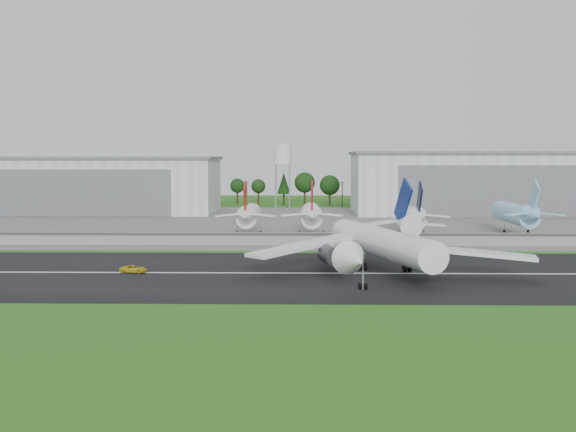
{
  "coord_description": "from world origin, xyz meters",
  "views": [
    {
      "loc": [
        3.82,
        -131.46,
        23.11
      ],
      "look_at": [
        0.31,
        40.0,
        9.0
      ],
      "focal_mm": 45.0,
      "sensor_mm": 36.0,
      "label": 1
    }
  ],
  "objects_px": {
    "ground_vehicle": "(134,269)",
    "parked_jet_red_a": "(249,215)",
    "main_airliner": "(382,250)",
    "parked_jet_red_b": "(311,215)",
    "parked_jet_skyblue": "(518,214)",
    "parked_jet_navy": "(413,216)"
  },
  "relations": [
    {
      "from": "main_airliner",
      "to": "parked_jet_navy",
      "type": "height_order",
      "value": "main_airliner"
    },
    {
      "from": "main_airliner",
      "to": "ground_vehicle",
      "type": "height_order",
      "value": "main_airliner"
    },
    {
      "from": "parked_jet_red_b",
      "to": "parked_jet_navy",
      "type": "height_order",
      "value": "parked_jet_red_b"
    },
    {
      "from": "main_airliner",
      "to": "parked_jet_navy",
      "type": "xyz_separation_m",
      "value": [
        16.2,
        66.96,
        1.16
      ]
    },
    {
      "from": "ground_vehicle",
      "to": "parked_jet_skyblue",
      "type": "height_order",
      "value": "parked_jet_skyblue"
    },
    {
      "from": "main_airliner",
      "to": "parked_jet_red_b",
      "type": "height_order",
      "value": "main_airliner"
    },
    {
      "from": "parked_jet_navy",
      "to": "parked_jet_red_b",
      "type": "bearing_deg",
      "value": 179.93
    },
    {
      "from": "parked_jet_red_b",
      "to": "parked_jet_skyblue",
      "type": "distance_m",
      "value": 61.16
    },
    {
      "from": "ground_vehicle",
      "to": "main_airliner",
      "type": "bearing_deg",
      "value": -82.44
    },
    {
      "from": "parked_jet_red_a",
      "to": "parked_jet_skyblue",
      "type": "height_order",
      "value": "parked_jet_skyblue"
    },
    {
      "from": "parked_jet_red_a",
      "to": "parked_jet_navy",
      "type": "xyz_separation_m",
      "value": [
        47.49,
        -0.02,
        -0.09
      ]
    },
    {
      "from": "ground_vehicle",
      "to": "parked_jet_red_a",
      "type": "relative_size",
      "value": 0.17
    },
    {
      "from": "parked_jet_red_b",
      "to": "main_airliner",
      "type": "bearing_deg",
      "value": -78.99
    },
    {
      "from": "ground_vehicle",
      "to": "parked_jet_skyblue",
      "type": "xyz_separation_m",
      "value": [
        97.15,
        71.65,
        5.46
      ]
    },
    {
      "from": "parked_jet_red_a",
      "to": "parked_jet_skyblue",
      "type": "relative_size",
      "value": 0.84
    },
    {
      "from": "ground_vehicle",
      "to": "parked_jet_skyblue",
      "type": "distance_m",
      "value": 120.84
    },
    {
      "from": "parked_jet_red_a",
      "to": "main_airliner",
      "type": "bearing_deg",
      "value": -64.96
    },
    {
      "from": "parked_jet_red_a",
      "to": "parked_jet_navy",
      "type": "relative_size",
      "value": 1.0
    },
    {
      "from": "main_airliner",
      "to": "parked_jet_red_b",
      "type": "relative_size",
      "value": 1.86
    },
    {
      "from": "parked_jet_red_a",
      "to": "parked_jet_navy",
      "type": "distance_m",
      "value": 47.49
    },
    {
      "from": "main_airliner",
      "to": "parked_jet_red_b",
      "type": "xyz_separation_m",
      "value": [
        -13.03,
        67.0,
        1.41
      ]
    },
    {
      "from": "parked_jet_red_b",
      "to": "parked_jet_skyblue",
      "type": "xyz_separation_m",
      "value": [
        60.96,
        5.01,
        0.01
      ]
    }
  ]
}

